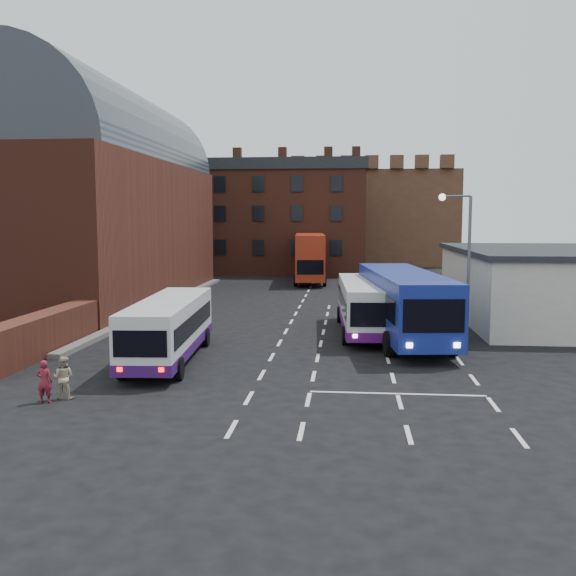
# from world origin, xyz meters

# --- Properties ---
(ground) EXTENTS (180.00, 180.00, 0.00)m
(ground) POSITION_xyz_m (0.00, 0.00, 0.00)
(ground) COLOR black
(railway_station) EXTENTS (12.00, 28.00, 16.00)m
(railway_station) POSITION_xyz_m (-15.50, 21.00, 7.64)
(railway_station) COLOR #602B1E
(railway_station) RESTS_ON ground
(forecourt_wall) EXTENTS (1.20, 10.00, 1.80)m
(forecourt_wall) POSITION_xyz_m (-10.20, 2.00, 0.90)
(forecourt_wall) COLOR #602B1E
(forecourt_wall) RESTS_ON ground
(cream_building) EXTENTS (10.40, 16.40, 4.25)m
(cream_building) POSITION_xyz_m (15.00, 14.00, 2.16)
(cream_building) COLOR beige
(cream_building) RESTS_ON ground
(brick_terrace) EXTENTS (22.00, 10.00, 11.00)m
(brick_terrace) POSITION_xyz_m (-6.00, 46.00, 5.50)
(brick_terrace) COLOR brown
(brick_terrace) RESTS_ON ground
(castle_keep) EXTENTS (22.00, 22.00, 12.00)m
(castle_keep) POSITION_xyz_m (6.00, 66.00, 6.00)
(castle_keep) COLOR brown
(castle_keep) RESTS_ON ground
(bus_white_outbound) EXTENTS (2.87, 9.63, 2.59)m
(bus_white_outbound) POSITION_xyz_m (-4.24, 1.42, 1.53)
(bus_white_outbound) COLOR silver
(bus_white_outbound) RESTS_ON ground
(bus_white_inbound) EXTENTS (2.92, 10.11, 2.73)m
(bus_white_inbound) POSITION_xyz_m (4.12, 8.69, 1.61)
(bus_white_inbound) COLOR silver
(bus_white_inbound) RESTS_ON ground
(bus_blue) EXTENTS (4.19, 12.59, 3.37)m
(bus_blue) POSITION_xyz_m (6.00, 7.05, 1.99)
(bus_blue) COLOR navy
(bus_blue) RESTS_ON ground
(bus_red_double) EXTENTS (3.45, 11.49, 4.53)m
(bus_red_double) POSITION_xyz_m (-0.33, 35.18, 2.41)
(bus_red_double) COLOR #A52712
(bus_red_double) RESTS_ON ground
(street_lamp) EXTENTS (1.43, 0.46, 7.09)m
(street_lamp) POSITION_xyz_m (8.36, 4.28, 4.28)
(street_lamp) COLOR #56585D
(street_lamp) RESTS_ON ground
(pedestrian_red) EXTENTS (0.54, 0.38, 1.42)m
(pedestrian_red) POSITION_xyz_m (-6.55, -5.16, 0.71)
(pedestrian_red) COLOR maroon
(pedestrian_red) RESTS_ON ground
(pedestrian_beige) EXTENTS (0.70, 0.55, 1.43)m
(pedestrian_beige) POSITION_xyz_m (-6.15, -4.62, 0.72)
(pedestrian_beige) COLOR #C1AD8E
(pedestrian_beige) RESTS_ON ground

